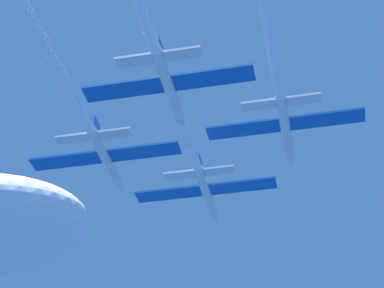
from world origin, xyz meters
name	(u,v)px	position (x,y,z in m)	size (l,w,h in m)	color
jet_lead	(194,158)	(-0.27, -7.74, -0.30)	(16.89, 35.14, 2.80)	silver
jet_left_wing	(83,115)	(-9.70, -18.29, -0.75)	(16.89, 36.96, 2.80)	silver
jet_right_wing	(275,63)	(10.20, -20.35, 0.82)	(16.89, 42.50, 2.80)	silver
jet_slot	(150,34)	(-0.20, -27.83, -0.39)	(16.89, 35.46, 2.80)	silver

